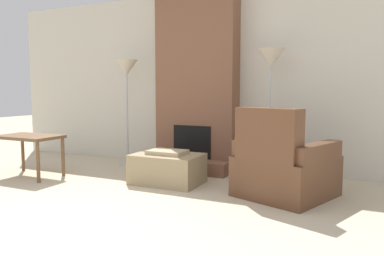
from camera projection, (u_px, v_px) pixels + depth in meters
ground_plane at (39, 240)px, 2.89m from camera, size 24.00×24.00×0.00m
wall_back at (202, 80)px, 5.62m from camera, size 7.06×0.06×2.60m
fireplace at (196, 85)px, 5.42m from camera, size 1.19×0.64×2.60m
ottoman at (167, 168)px, 4.63m from camera, size 0.84×0.57×0.42m
armchair at (282, 170)px, 4.02m from camera, size 1.13×1.15×0.97m
side_table at (29, 141)px, 4.97m from camera, size 0.83×0.50×0.56m
floor_lamp_left at (126, 74)px, 5.71m from camera, size 0.35×0.35×1.61m
floor_lamp_right at (270, 66)px, 4.78m from camera, size 0.35×0.35×1.68m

